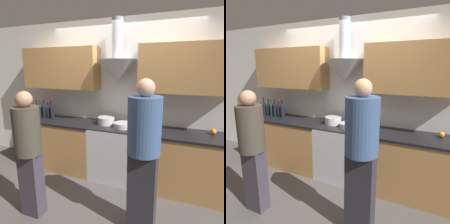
% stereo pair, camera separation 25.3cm
% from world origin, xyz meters
% --- Properties ---
extents(ground_plane, '(12.00, 12.00, 0.00)m').
position_xyz_m(ground_plane, '(0.00, 0.00, 0.00)').
color(ground_plane, '#4C4744').
extents(wall_back, '(8.40, 0.61, 2.60)m').
position_xyz_m(wall_back, '(-0.02, 0.60, 1.49)').
color(wall_back, white).
rests_on(wall_back, ground_plane).
extents(counter_left, '(1.44, 0.62, 0.89)m').
position_xyz_m(counter_left, '(-1.07, 0.34, 0.45)').
color(counter_left, '#B27F47').
rests_on(counter_left, ground_plane).
extents(counter_right, '(1.32, 0.62, 0.89)m').
position_xyz_m(counter_right, '(1.01, 0.34, 0.45)').
color(counter_right, '#B27F47').
rests_on(counter_right, ground_plane).
extents(stove_range, '(0.72, 0.60, 0.89)m').
position_xyz_m(stove_range, '(0.00, 0.34, 0.45)').
color(stove_range, silver).
rests_on(stove_range, ground_plane).
extents(wine_bottle_0, '(0.08, 0.08, 0.35)m').
position_xyz_m(wine_bottle_0, '(-1.71, 0.38, 1.03)').
color(wine_bottle_0, black).
rests_on(wine_bottle_0, counter_left).
extents(wine_bottle_1, '(0.07, 0.07, 0.32)m').
position_xyz_m(wine_bottle_1, '(-1.59, 0.39, 1.03)').
color(wine_bottle_1, black).
rests_on(wine_bottle_1, counter_left).
extents(wine_bottle_2, '(0.07, 0.07, 0.35)m').
position_xyz_m(wine_bottle_2, '(-1.51, 0.38, 1.04)').
color(wine_bottle_2, black).
rests_on(wine_bottle_2, counter_left).
extents(wine_bottle_3, '(0.07, 0.07, 0.33)m').
position_xyz_m(wine_bottle_3, '(-1.41, 0.37, 1.03)').
color(wine_bottle_3, black).
rests_on(wine_bottle_3, counter_left).
extents(wine_bottle_4, '(0.07, 0.07, 0.33)m').
position_xyz_m(wine_bottle_4, '(-1.32, 0.38, 1.02)').
color(wine_bottle_4, black).
rests_on(wine_bottle_4, counter_left).
extents(wine_bottle_5, '(0.08, 0.08, 0.36)m').
position_xyz_m(wine_bottle_5, '(-1.24, 0.38, 1.04)').
color(wine_bottle_5, black).
rests_on(wine_bottle_5, counter_left).
extents(stock_pot, '(0.27, 0.27, 0.12)m').
position_xyz_m(stock_pot, '(-0.16, 0.39, 0.96)').
color(stock_pot, silver).
rests_on(stock_pot, stove_range).
extents(mixing_bowl, '(0.29, 0.29, 0.08)m').
position_xyz_m(mixing_bowl, '(0.16, 0.31, 0.93)').
color(mixing_bowl, silver).
rests_on(mixing_bowl, stove_range).
extents(orange_fruit, '(0.08, 0.08, 0.08)m').
position_xyz_m(orange_fruit, '(1.45, 0.46, 0.93)').
color(orange_fruit, orange).
rests_on(orange_fruit, counter_right).
extents(person_foreground_left, '(0.31, 0.31, 1.56)m').
position_xyz_m(person_foreground_left, '(-0.64, -0.85, 0.86)').
color(person_foreground_left, '#38333D').
rests_on(person_foreground_left, ground_plane).
extents(person_foreground_right, '(0.35, 0.35, 1.71)m').
position_xyz_m(person_foreground_right, '(0.69, -0.61, 0.94)').
color(person_foreground_right, '#28282D').
rests_on(person_foreground_right, ground_plane).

